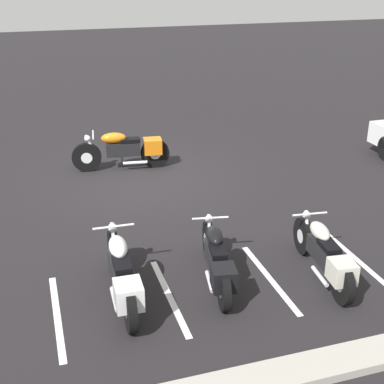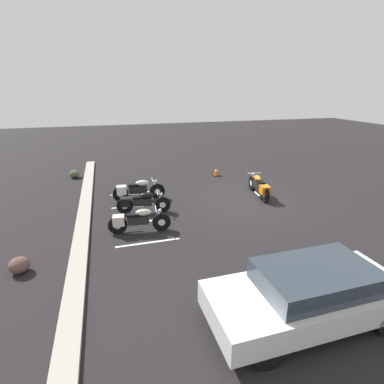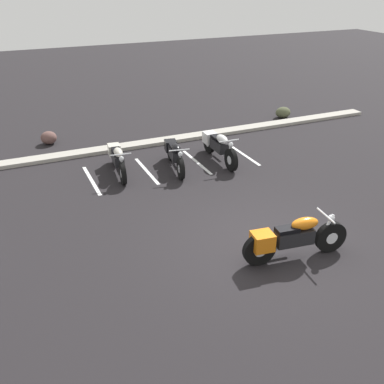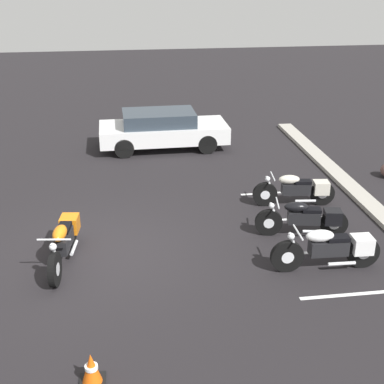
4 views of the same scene
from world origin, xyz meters
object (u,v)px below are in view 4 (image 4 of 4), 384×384
object	(u,v)px
parked_bike_2	(332,248)
motorcycle_orange_featured	(64,240)
car_white	(162,129)
parked_bike_1	(306,218)
traffic_cone	(92,370)
parked_bike_0	(298,189)

from	to	relation	value
parked_bike_2	motorcycle_orange_featured	bearing A→B (deg)	-9.51
motorcycle_orange_featured	parked_bike_2	size ratio (longest dim) A/B	1.02
parked_bike_2	car_white	size ratio (longest dim) A/B	0.53
parked_bike_1	traffic_cone	distance (m)	6.33
parked_bike_0	car_white	size ratio (longest dim) A/B	0.50
motorcycle_orange_featured	parked_bike_0	distance (m)	6.16
motorcycle_orange_featured	parked_bike_1	world-z (taller)	motorcycle_orange_featured
parked_bike_2	parked_bike_0	bearing A→B (deg)	-94.24
parked_bike_0	parked_bike_2	size ratio (longest dim) A/B	0.93
parked_bike_2	car_white	xyz separation A→B (m)	(-8.37, -2.74, 0.20)
parked_bike_0	parked_bike_1	distance (m)	1.71
parked_bike_0	parked_bike_1	xyz separation A→B (m)	(1.68, -0.36, -0.00)
motorcycle_orange_featured	parked_bike_0	xyz separation A→B (m)	(-2.05, 5.81, -0.04)
parked_bike_2	traffic_cone	bearing A→B (deg)	30.96
parked_bike_2	car_white	world-z (taller)	car_white
motorcycle_orange_featured	parked_bike_0	size ratio (longest dim) A/B	1.09
parked_bike_0	traffic_cone	distance (m)	7.77
car_white	traffic_cone	bearing A→B (deg)	-101.34
parked_bike_0	parked_bike_2	bearing A→B (deg)	89.98
parked_bike_0	car_white	distance (m)	6.06
parked_bike_0	parked_bike_2	world-z (taller)	parked_bike_2
traffic_cone	parked_bike_2	bearing A→B (deg)	119.01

